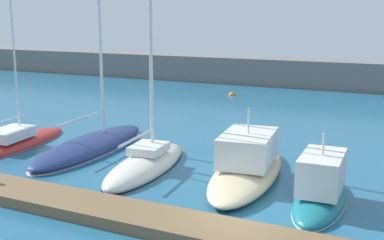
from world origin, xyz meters
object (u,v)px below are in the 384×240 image
(sailboat_red_nearest, at_px, (18,142))
(motorboat_sand_fourth, at_px, (248,164))
(motorboat_teal_fifth, at_px, (321,190))
(sailboat_navy_second, at_px, (91,143))
(mooring_buoy_orange, at_px, (232,95))
(sailboat_ivory_third, at_px, (146,162))

(sailboat_red_nearest, distance_m, motorboat_sand_fourth, 14.39)
(sailboat_red_nearest, distance_m, motorboat_teal_fifth, 18.22)
(motorboat_sand_fourth, bearing_deg, motorboat_teal_fifth, -120.86)
(sailboat_navy_second, height_order, mooring_buoy_orange, sailboat_navy_second)
(sailboat_navy_second, xyz_separation_m, motorboat_teal_fifth, (13.69, -2.59, 0.18))
(motorboat_teal_fifth, height_order, mooring_buoy_orange, motorboat_teal_fifth)
(sailboat_navy_second, xyz_separation_m, mooring_buoy_orange, (0.17, 21.97, -0.41))
(sailboat_red_nearest, relative_size, sailboat_navy_second, 0.76)
(sailboat_ivory_third, relative_size, motorboat_sand_fourth, 1.84)
(sailboat_navy_second, height_order, sailboat_ivory_third, sailboat_navy_second)
(sailboat_red_nearest, relative_size, motorboat_sand_fourth, 1.78)
(motorboat_sand_fourth, relative_size, motorboat_teal_fifth, 1.55)
(sailboat_navy_second, relative_size, motorboat_teal_fifth, 3.63)
(motorboat_sand_fourth, bearing_deg, sailboat_red_nearest, 84.18)
(motorboat_sand_fourth, height_order, motorboat_teal_fifth, motorboat_sand_fourth)
(sailboat_navy_second, xyz_separation_m, sailboat_ivory_third, (4.83, -1.82, -0.01))
(sailboat_ivory_third, bearing_deg, sailboat_red_nearest, 80.09)
(sailboat_navy_second, height_order, motorboat_teal_fifth, sailboat_navy_second)
(motorboat_sand_fourth, bearing_deg, mooring_buoy_orange, 16.07)
(motorboat_teal_fifth, xyz_separation_m, mooring_buoy_orange, (-13.52, 24.56, -0.59))
(sailboat_red_nearest, bearing_deg, mooring_buoy_orange, -18.28)
(motorboat_sand_fourth, bearing_deg, sailboat_ivory_third, 93.05)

